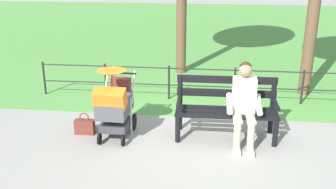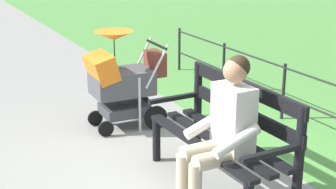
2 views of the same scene
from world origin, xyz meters
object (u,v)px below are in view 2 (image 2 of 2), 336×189
Objects in this scene: handbag at (111,103)px; stroller at (121,79)px; park_bench at (227,130)px; person_on_bench at (222,128)px.

stroller is at bearing 172.14° from handbag.
park_bench is 1.40× the size of stroller.
person_on_bench is at bearing 139.12° from park_bench.
park_bench is 1.78m from stroller.
stroller is 3.11× the size of handbag.
stroller is at bearing 1.33° from person_on_bench.
stroller is 0.72m from handbag.
park_bench is 4.34× the size of handbag.
park_bench is at bearing -175.13° from handbag.
handbag is (2.55, -0.03, -0.55)m from person_on_bench.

